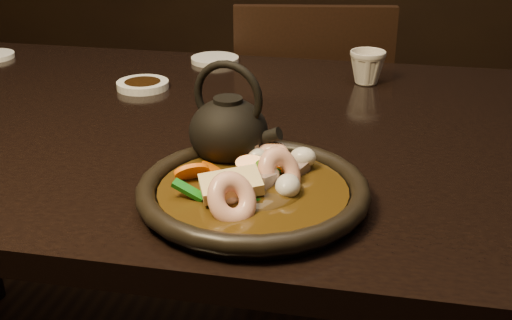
% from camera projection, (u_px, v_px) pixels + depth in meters
% --- Properties ---
extents(table, '(1.60, 0.90, 0.75)m').
position_uv_depth(table, '(178.00, 159.00, 1.17)').
color(table, black).
rests_on(table, floor).
extents(chair, '(0.47, 0.47, 0.86)m').
position_uv_depth(chair, '(308.00, 141.00, 1.78)').
color(chair, black).
rests_on(chair, floor).
extents(plate, '(0.31, 0.31, 0.03)m').
position_uv_depth(plate, '(253.00, 192.00, 0.84)').
color(plate, black).
rests_on(plate, table).
extents(stirfry, '(0.19, 0.22, 0.07)m').
position_uv_depth(stirfry, '(255.00, 184.00, 0.85)').
color(stirfry, '#362309').
rests_on(stirfry, plate).
extents(soy_dish, '(0.10, 0.10, 0.01)m').
position_uv_depth(soy_dish, '(143.00, 85.00, 1.30)').
color(soy_dish, white).
rests_on(soy_dish, table).
extents(saucer_right, '(0.11, 0.11, 0.01)m').
position_uv_depth(saucer_right, '(215.00, 60.00, 1.48)').
color(saucer_right, white).
rests_on(saucer_right, table).
extents(tea_cup, '(0.08, 0.07, 0.07)m').
position_uv_depth(tea_cup, '(367.00, 66.00, 1.31)').
color(tea_cup, beige).
rests_on(tea_cup, table).
extents(chopsticks, '(0.03, 0.22, 0.01)m').
position_uv_depth(chopsticks, '(208.00, 128.00, 1.09)').
color(chopsticks, tan).
rests_on(chopsticks, table).
extents(teapot, '(0.14, 0.12, 0.16)m').
position_uv_depth(teapot, '(229.00, 128.00, 0.94)').
color(teapot, black).
rests_on(teapot, table).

